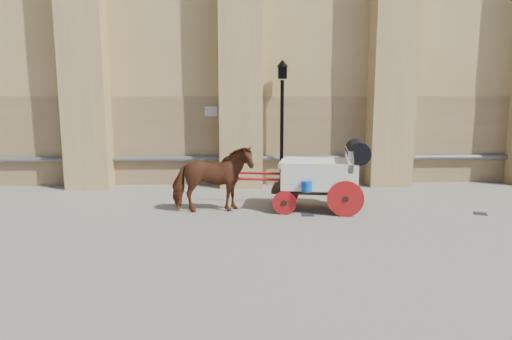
{
  "coord_description": "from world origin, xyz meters",
  "views": [
    {
      "loc": [
        -1.17,
        -11.51,
        3.03
      ],
      "look_at": [
        -0.65,
        0.25,
        1.1
      ],
      "focal_mm": 32.0,
      "sensor_mm": 36.0,
      "label": 1
    }
  ],
  "objects": [
    {
      "name": "drain_grate_near",
      "position": [
        0.66,
        -0.24,
        0.01
      ],
      "size": [
        0.33,
        0.33,
        0.01
      ],
      "primitive_type": "cube",
      "rotation": [
        0.0,
        0.0,
        -0.04
      ],
      "color": "black",
      "rests_on": "ground"
    },
    {
      "name": "drain_grate_far",
      "position": [
        5.15,
        -0.33,
        0.01
      ],
      "size": [
        0.42,
        0.42,
        0.01
      ],
      "primitive_type": "cube",
      "rotation": [
        0.0,
        0.0,
        -0.38
      ],
      "color": "black",
      "rests_on": "ground"
    },
    {
      "name": "street_lamp",
      "position": [
        0.36,
        3.57,
        2.23
      ],
      "size": [
        0.39,
        0.39,
        4.18
      ],
      "color": "black",
      "rests_on": "ground"
    },
    {
      "name": "ground",
      "position": [
        0.0,
        0.0,
        0.0
      ],
      "size": [
        90.0,
        90.0,
        0.0
      ],
      "primitive_type": "plane",
      "color": "slate",
      "rests_on": "ground"
    },
    {
      "name": "carriage",
      "position": [
        1.18,
        0.27,
        1.01
      ],
      "size": [
        4.42,
        1.91,
        1.88
      ],
      "rotation": [
        0.0,
        0.0,
        -0.19
      ],
      "color": "black",
      "rests_on": "ground"
    },
    {
      "name": "horse",
      "position": [
        -1.79,
        0.17,
        0.87
      ],
      "size": [
        2.16,
        1.17,
        1.75
      ],
      "primitive_type": "imported",
      "rotation": [
        0.0,
        0.0,
        1.69
      ],
      "color": "brown",
      "rests_on": "ground"
    }
  ]
}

